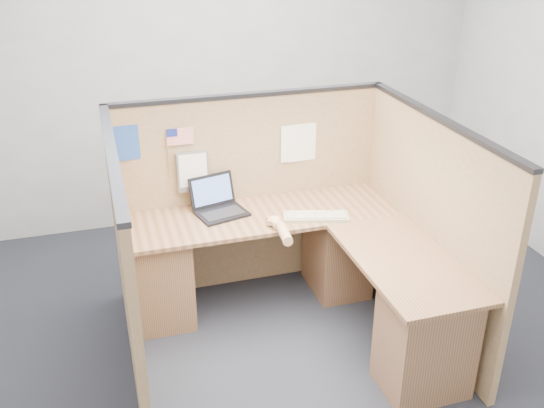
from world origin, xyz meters
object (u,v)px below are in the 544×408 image
object	(u,v)px
keyboard	(316,216)
mouse	(274,223)
laptop	(220,203)
l_desk	(304,278)

from	to	relation	value
keyboard	mouse	distance (m)	0.32
laptop	keyboard	distance (m)	0.70
keyboard	mouse	bearing A→B (deg)	-159.92
l_desk	laptop	world-z (taller)	laptop
l_desk	keyboard	size ratio (longest dim) A/B	4.04
l_desk	laptop	xyz separation A→B (m)	(-0.46, 0.52, 0.40)
l_desk	keyboard	world-z (taller)	keyboard
keyboard	l_desk	bearing A→B (deg)	-110.98
l_desk	keyboard	bearing A→B (deg)	53.38
l_desk	laptop	size ratio (longest dim) A/B	4.86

